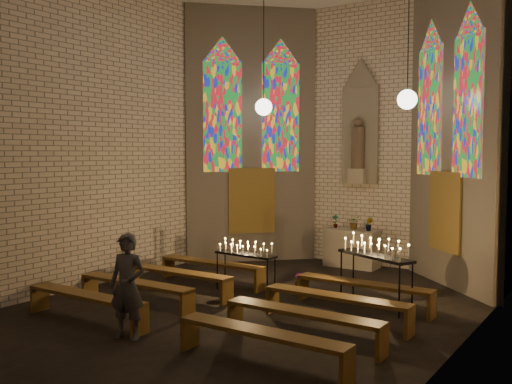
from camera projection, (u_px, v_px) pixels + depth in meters
floor at (228, 316)px, 10.56m from camera, size 12.00×12.00×0.00m
room at (315, 123)px, 13.10m from camera, size 8.22×12.43×7.00m
altar at (352, 248)px, 15.04m from camera, size 1.40×0.60×1.00m
flower_vase_left at (335, 221)px, 15.32m from camera, size 0.21×0.16×0.36m
flower_vase_center at (354, 222)px, 15.04m from camera, size 0.41×0.39×0.36m
flower_vase_right at (369, 224)px, 14.72m from camera, size 0.21×0.18×0.35m
aisle_flower_pot at (299, 281)px, 12.63m from camera, size 0.25×0.25×0.37m
votive_stand_left at (245, 251)px, 12.26m from camera, size 1.46×0.41×1.06m
votive_stand_right at (375, 251)px, 11.13m from camera, size 1.77×1.11×1.29m
pew_left_0 at (212, 266)px, 13.13m from camera, size 2.73×0.39×0.52m
pew_right_0 at (363, 287)px, 11.04m from camera, size 2.73×0.39×0.52m
pew_left_1 at (177, 275)px, 12.13m from camera, size 2.73×0.39×0.52m
pew_right_1 at (336, 300)px, 10.05m from camera, size 2.73×0.39×0.52m
pew_left_2 at (135, 286)px, 11.14m from camera, size 2.73×0.39×0.52m
pew_right_2 at (303, 316)px, 9.06m from camera, size 2.73×0.39×0.52m
pew_left_3 at (86, 299)px, 10.15m from camera, size 2.73×0.39×0.52m
pew_right_3 at (261, 337)px, 8.06m from camera, size 2.73×0.39×0.52m
visitor at (127, 286)px, 9.25m from camera, size 0.72×0.56×1.73m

